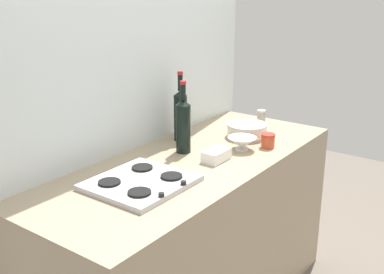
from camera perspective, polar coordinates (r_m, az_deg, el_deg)
The scene contains 10 objects.
counter_block at distance 2.53m, azimuth 0.00°, elevation -12.38°, with size 1.80×0.70×0.90m, color tan.
backsplash_panel at distance 2.47m, azimuth -7.18°, elevation 6.70°, with size 1.90×0.06×2.50m, color silver.
stovetop_hob at distance 2.05m, azimuth -6.15°, elevation -5.49°, with size 0.41×0.38×0.04m.
plate_stack at distance 2.69m, azimuth 6.69°, elevation 0.81°, with size 0.23×0.23×0.08m.
wine_bottle_leftmost at distance 2.58m, azimuth -1.40°, elevation 2.79°, with size 0.07×0.07×0.38m.
wine_bottle_mid_left at distance 2.39m, azimuth -1.06°, elevation 1.48°, with size 0.08×0.08×0.37m.
mixing_bowl at distance 2.47m, azimuth 6.05°, elevation -0.71°, with size 0.15×0.15×0.07m.
butter_dish at distance 2.32m, azimuth 2.95°, elevation -2.22°, with size 0.15×0.09×0.06m, color white.
condiment_jar_front at distance 2.90m, azimuth 8.34°, elevation 2.30°, with size 0.05×0.05×0.10m.
condiment_jar_rear at distance 2.53m, azimuth 9.15°, elevation -0.42°, with size 0.08×0.08×0.07m.
Camera 1 is at (-1.75, -1.29, 1.73)m, focal length 44.22 mm.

